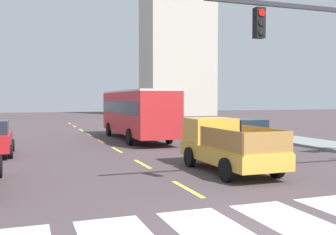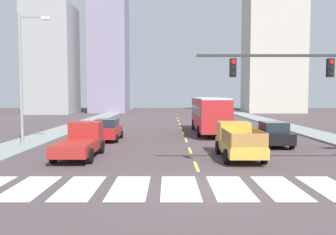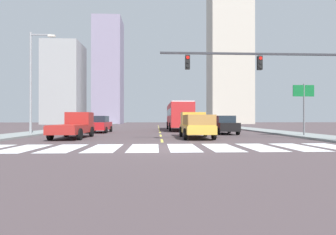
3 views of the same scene
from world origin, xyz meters
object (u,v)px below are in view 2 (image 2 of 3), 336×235
Objects in this scene: city_bus at (208,112)px; sedan_near_right at (271,134)px; sedan_far at (106,130)px; pickup_stakebed at (236,141)px; pickup_dark at (80,141)px; streetlight_left at (21,75)px.

city_bus is 8.73m from sedan_near_right.
city_bus is 10.03m from sedan_far.
pickup_dark is at bearing 177.05° from pickup_stakebed.
streetlight_left reaches higher than sedan_near_right.
pickup_stakebed is 14.76m from streetlight_left.
pickup_stakebed is 0.58× the size of streetlight_left.
pickup_dark is 15.03m from city_bus.
city_bus is 2.45× the size of sedan_near_right.
sedan_far is 12.55m from sedan_near_right.
pickup_stakebed reaches higher than sedan_near_right.
pickup_stakebed is at bearing -128.30° from sedan_near_right.
pickup_stakebed is 1.00× the size of pickup_dark.
streetlight_left is (-4.66, 3.19, 4.05)m from pickup_dark.
city_bus is 16.50m from streetlight_left.
pickup_stakebed is at bearing -0.84° from pickup_dark.
streetlight_left is (-4.96, -3.87, 4.11)m from sedan_far.
pickup_stakebed is 12.33m from city_bus.
streetlight_left reaches higher than sedan_far.
city_bus is at bearing 33.05° from streetlight_left.
sedan_near_right is 17.68m from streetlight_left.
pickup_stakebed is 0.48× the size of city_bus.
pickup_dark is at bearing -127.65° from city_bus.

